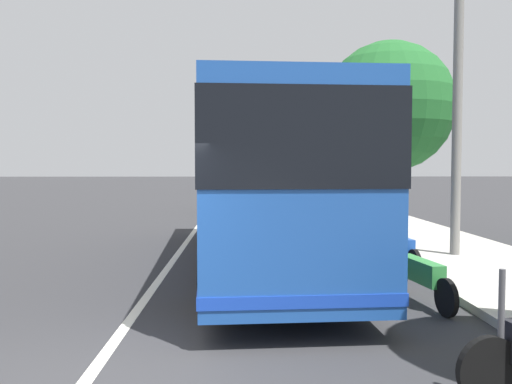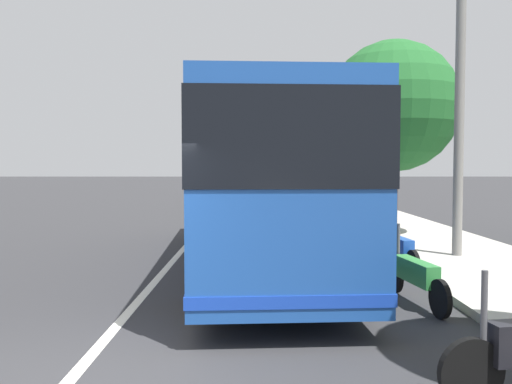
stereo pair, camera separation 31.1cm
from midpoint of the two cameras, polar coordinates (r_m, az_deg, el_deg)
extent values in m
cube|color=#B2ADA3|center=(16.20, 18.46, -5.02)|extent=(110.00, 3.60, 0.14)
cube|color=silver|center=(15.48, -6.75, -5.50)|extent=(110.00, 0.16, 0.01)
cube|color=#1E4C9E|center=(11.94, 1.18, 1.23)|extent=(11.52, 3.20, 3.11)
cube|color=black|center=(11.94, 1.18, 4.46)|extent=(11.57, 3.24, 1.24)
cube|color=#193FB2|center=(12.04, 1.17, -4.99)|extent=(11.56, 3.23, 0.16)
cylinder|color=black|center=(15.64, -4.21, -3.57)|extent=(1.02, 0.36, 1.00)
cylinder|color=black|center=(15.78, 4.38, -3.52)|extent=(1.02, 0.36, 1.00)
cylinder|color=black|center=(8.43, -4.91, -9.07)|extent=(1.02, 0.36, 1.00)
cylinder|color=black|center=(8.69, 10.97, -8.75)|extent=(1.02, 0.36, 1.00)
cylinder|color=black|center=(5.59, 23.81, -17.41)|extent=(0.18, 0.65, 0.65)
cylinder|color=#4C4C51|center=(5.48, 24.97, -11.29)|extent=(0.06, 0.06, 0.70)
cylinder|color=black|center=(9.79, 15.68, -8.77)|extent=(0.58, 0.16, 0.58)
cylinder|color=black|center=(8.38, 20.31, -10.79)|extent=(0.58, 0.16, 0.58)
cube|color=#338C3F|center=(9.02, 17.84, -8.16)|extent=(1.23, 0.42, 0.35)
cylinder|color=#4C4C51|center=(9.58, 16.03, -5.38)|extent=(0.06, 0.06, 0.70)
cylinder|color=black|center=(12.53, 14.41, -6.23)|extent=(0.58, 0.14, 0.57)
cylinder|color=black|center=(11.07, 17.40, -7.46)|extent=(0.58, 0.14, 0.57)
cube|color=#1947A5|center=(11.76, 15.83, -5.61)|extent=(1.22, 0.37, 0.38)
cylinder|color=#4C4C51|center=(12.34, 14.65, -3.56)|extent=(0.06, 0.06, 0.70)
cube|color=silver|center=(43.79, -0.35, 0.61)|extent=(3.97, 1.80, 0.77)
cube|color=black|center=(43.54, -0.36, 1.47)|extent=(2.12, 1.63, 0.55)
cylinder|color=black|center=(45.12, -1.31, 0.36)|extent=(0.64, 0.23, 0.64)
cylinder|color=black|center=(45.09, 0.68, 0.36)|extent=(0.64, 0.23, 0.64)
cylinder|color=black|center=(42.53, -1.45, 0.21)|extent=(0.64, 0.23, 0.64)
cylinder|color=black|center=(42.49, 0.66, 0.21)|extent=(0.64, 0.23, 0.64)
cube|color=#2D7238|center=(26.10, -0.31, -0.80)|extent=(4.72, 1.95, 0.84)
cube|color=black|center=(25.93, -0.32, 0.66)|extent=(2.46, 1.74, 0.51)
cylinder|color=black|center=(27.70, -1.94, -1.17)|extent=(0.65, 0.24, 0.64)
cylinder|color=black|center=(27.65, 1.51, -1.17)|extent=(0.65, 0.24, 0.64)
cylinder|color=black|center=(24.63, -2.35, -1.66)|extent=(0.65, 0.24, 0.64)
cylinder|color=black|center=(24.58, 1.52, -1.67)|extent=(0.65, 0.24, 0.64)
cube|color=black|center=(51.21, 0.57, 0.95)|extent=(4.38, 1.93, 0.80)
cube|color=black|center=(51.25, 0.57, 1.67)|extent=(2.34, 1.71, 0.48)
cylinder|color=black|center=(52.62, -0.38, 0.71)|extent=(0.65, 0.24, 0.64)
cylinder|color=black|center=(52.69, 1.38, 0.71)|extent=(0.65, 0.24, 0.64)
cylinder|color=black|center=(49.77, -0.28, 0.59)|extent=(0.65, 0.24, 0.64)
cylinder|color=black|center=(49.84, 1.58, 0.59)|extent=(0.65, 0.24, 0.64)
cylinder|color=brown|center=(16.85, 14.99, -0.02)|extent=(0.35, 0.35, 2.86)
sphere|color=#1E5B26|center=(16.93, 15.10, 8.92)|extent=(4.01, 4.01, 4.01)
cylinder|color=slate|center=(13.41, 21.83, 11.36)|extent=(0.22, 0.22, 8.55)
camera|label=1|loc=(0.16, -89.27, 0.04)|focal=36.99mm
camera|label=2|loc=(0.16, 90.73, -0.04)|focal=36.99mm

